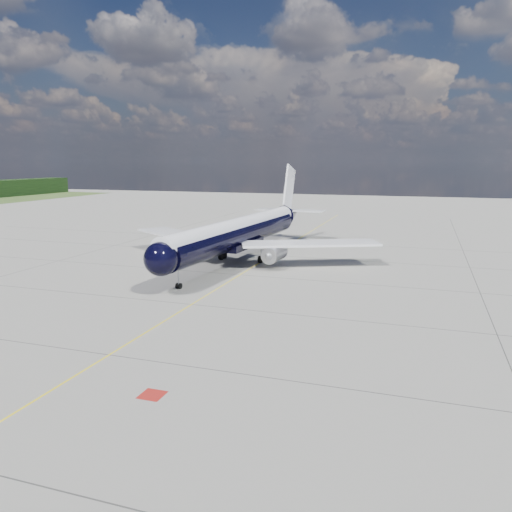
{
  "coord_description": "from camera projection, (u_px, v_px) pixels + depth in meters",
  "views": [
    {
      "loc": [
        23.08,
        -36.87,
        15.24
      ],
      "look_at": [
        4.39,
        18.77,
        4.0
      ],
      "focal_mm": 35.0,
      "sensor_mm": 36.0,
      "label": 1
    }
  ],
  "objects": [
    {
      "name": "ground",
      "position": [
        252.0,
        267.0,
        72.34
      ],
      "size": [
        320.0,
        320.0,
        0.0
      ],
      "primitive_type": "plane",
      "color": "gray",
      "rests_on": "ground"
    },
    {
      "name": "red_marking",
      "position": [
        152.0,
        395.0,
        32.98
      ],
      "size": [
        1.6,
        1.6,
        0.01
      ],
      "primitive_type": "cube",
      "color": "maroon",
      "rests_on": "ground"
    },
    {
      "name": "main_airliner",
      "position": [
        241.0,
        232.0,
        76.21
      ],
      "size": [
        41.68,
        50.85,
        14.68
      ],
      "rotation": [
        0.0,
        0.0,
        -0.07
      ],
      "color": "black",
      "rests_on": "ground"
    },
    {
      "name": "taxiway_centerline",
      "position": [
        240.0,
        275.0,
        67.69
      ],
      "size": [
        0.16,
        160.0,
        0.01
      ],
      "primitive_type": "cube",
      "color": "yellow",
      "rests_on": "ground"
    }
  ]
}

